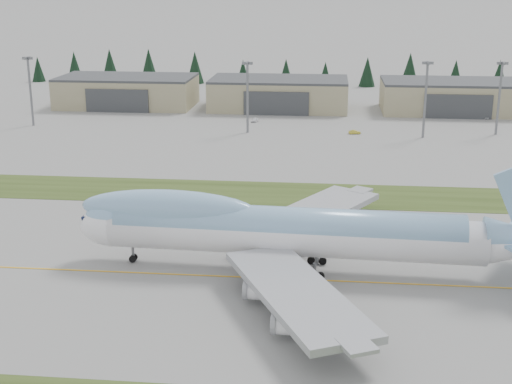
# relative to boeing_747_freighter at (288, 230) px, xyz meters

# --- Properties ---
(ground) EXTENTS (7000.00, 7000.00, 0.00)m
(ground) POSITION_rel_boeing_747_freighter_xyz_m (3.08, -3.52, -6.72)
(ground) COLOR gray
(ground) RESTS_ON ground
(grass_strip_far) EXTENTS (400.00, 18.00, 0.08)m
(grass_strip_far) POSITION_rel_boeing_747_freighter_xyz_m (3.08, 41.48, -6.72)
(grass_strip_far) COLOR #2E4016
(grass_strip_far) RESTS_ON ground
(taxiway_line_main) EXTENTS (400.00, 0.40, 0.02)m
(taxiway_line_main) POSITION_rel_boeing_747_freighter_xyz_m (3.08, -3.52, -6.72)
(taxiway_line_main) COLOR gold
(taxiway_line_main) RESTS_ON ground
(boeing_747_freighter) EXTENTS (77.02, 66.74, 20.37)m
(boeing_747_freighter) POSITION_rel_boeing_747_freighter_xyz_m (0.00, 0.00, 0.00)
(boeing_747_freighter) COLOR white
(boeing_747_freighter) RESTS_ON ground
(hangar_left) EXTENTS (48.00, 26.60, 10.80)m
(hangar_left) POSITION_rel_boeing_747_freighter_xyz_m (-66.92, 146.37, -1.33)
(hangar_left) COLOR gray
(hangar_left) RESTS_ON ground
(hangar_center) EXTENTS (48.00, 26.60, 10.80)m
(hangar_center) POSITION_rel_boeing_747_freighter_xyz_m (-11.92, 146.37, -1.33)
(hangar_center) COLOR gray
(hangar_center) RESTS_ON ground
(hangar_right) EXTENTS (48.00, 26.60, 10.80)m
(hangar_right) POSITION_rel_boeing_747_freighter_xyz_m (48.08, 146.37, -1.33)
(hangar_right) COLOR gray
(hangar_right) RESTS_ON ground
(floodlight_masts) EXTENTS (175.69, 9.70, 23.83)m
(floodlight_masts) POSITION_rel_boeing_747_freighter_xyz_m (14.91, 106.48, 8.69)
(floodlight_masts) COLOR slate
(floodlight_masts) RESTS_ON ground
(service_vehicle_a) EXTENTS (2.24, 3.98, 1.28)m
(service_vehicle_a) POSITION_rel_boeing_747_freighter_xyz_m (-17.90, 121.09, -6.72)
(service_vehicle_a) COLOR white
(service_vehicle_a) RESTS_ON ground
(service_vehicle_b) EXTENTS (3.69, 1.79, 1.17)m
(service_vehicle_b) POSITION_rel_boeing_747_freighter_xyz_m (13.63, 105.51, -6.72)
(service_vehicle_b) COLOR gold
(service_vehicle_b) RESTS_ON ground
(service_vehicle_c) EXTENTS (3.15, 4.12, 1.11)m
(service_vehicle_c) POSITION_rel_boeing_747_freighter_xyz_m (58.06, 134.25, -6.72)
(service_vehicle_c) COLOR silver
(service_vehicle_c) RESTS_ON ground
(conifer_belt) EXTENTS (261.66, 13.64, 14.64)m
(conifer_belt) POSITION_rel_boeing_747_freighter_xyz_m (3.90, 207.36, -0.08)
(conifer_belt) COLOR black
(conifer_belt) RESTS_ON ground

